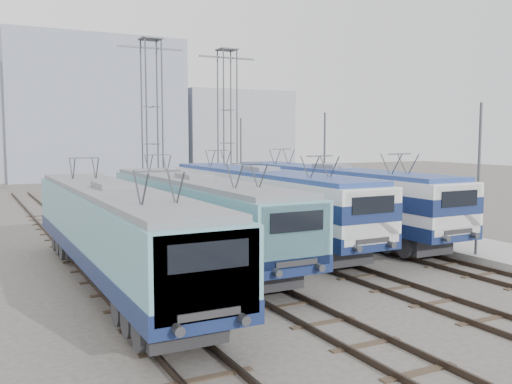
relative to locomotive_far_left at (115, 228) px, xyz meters
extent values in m
plane|color=#514C47|center=(6.75, -4.71, -2.24)|extent=(160.00, 160.00, 0.00)
cube|color=#9E9E99|center=(16.95, 3.29, -2.09)|extent=(4.00, 70.00, 0.30)
cube|color=#14214D|center=(0.00, 0.22, -0.86)|extent=(2.84, 17.97, 0.60)
cube|color=#609EAB|center=(0.00, 0.22, 0.34)|extent=(2.79, 17.97, 1.80)
cube|color=#609EAB|center=(0.00, -8.41, 0.16)|extent=(2.57, 0.70, 2.04)
cube|color=slate|center=(0.00, 0.22, 1.33)|extent=(2.57, 17.25, 0.20)
cube|color=#262628|center=(0.00, -5.77, -1.61)|extent=(2.10, 3.59, 0.67)
cube|color=#262628|center=(0.00, 6.21, -1.61)|extent=(2.10, 3.59, 0.67)
cube|color=#14214D|center=(4.50, 3.74, -0.87)|extent=(2.82, 17.84, 0.59)
cube|color=#609EAB|center=(4.50, 3.74, 0.32)|extent=(2.77, 17.84, 1.78)
cube|color=#609EAB|center=(4.50, -4.83, 0.14)|extent=(2.55, 0.69, 2.02)
cube|color=slate|center=(4.50, 3.74, 1.31)|extent=(2.55, 17.12, 0.20)
cube|color=#262628|center=(4.50, -2.20, -1.61)|extent=(2.08, 3.57, 0.67)
cube|color=#262628|center=(4.50, 9.69, -1.61)|extent=(2.08, 3.57, 0.67)
cube|color=#14214D|center=(9.00, 5.84, -0.83)|extent=(2.91, 18.40, 0.61)
cube|color=silver|center=(9.00, 5.84, 0.39)|extent=(2.86, 18.40, 1.84)
cube|color=#14214D|center=(9.00, 5.84, 0.34)|extent=(2.90, 18.42, 0.72)
cube|color=silver|center=(9.00, -3.00, 0.21)|extent=(2.63, 0.72, 2.09)
cube|color=navy|center=(9.00, 5.84, 1.42)|extent=(2.63, 17.66, 0.20)
cube|color=#262628|center=(9.00, -0.30, -1.60)|extent=(2.15, 3.68, 0.69)
cube|color=#262628|center=(9.00, 11.97, -1.60)|extent=(2.15, 3.68, 0.69)
cube|color=#14214D|center=(13.50, 5.87, -0.83)|extent=(2.93, 18.50, 0.62)
cube|color=silver|center=(13.50, 5.87, 0.41)|extent=(2.88, 18.50, 1.85)
cube|color=#14214D|center=(13.50, 5.87, 0.36)|extent=(2.92, 18.52, 0.72)
cube|color=silver|center=(13.50, -3.02, 0.22)|extent=(2.65, 0.72, 2.10)
cube|color=navy|center=(13.50, 5.87, 1.43)|extent=(2.65, 17.76, 0.21)
cube|color=#262628|center=(13.50, -0.29, -1.60)|extent=(2.16, 3.70, 0.69)
cube|color=#262628|center=(13.50, 12.04, -1.60)|extent=(2.16, 3.70, 0.69)
cylinder|color=#3F4247|center=(6.20, 16.74, 3.76)|extent=(0.10, 0.10, 12.00)
cylinder|color=#3F4247|center=(7.30, 16.74, 3.76)|extent=(0.10, 0.10, 12.00)
cylinder|color=#3F4247|center=(6.20, 17.84, 3.76)|extent=(0.10, 0.10, 12.00)
cylinder|color=#3F4247|center=(7.30, 17.84, 3.76)|extent=(0.10, 0.10, 12.00)
cube|color=#3F4247|center=(6.75, 17.29, 9.16)|extent=(4.50, 0.12, 0.12)
cylinder|color=#3F4247|center=(12.70, 18.74, 3.76)|extent=(0.10, 0.10, 12.00)
cylinder|color=#3F4247|center=(13.80, 18.74, 3.76)|extent=(0.10, 0.10, 12.00)
cylinder|color=#3F4247|center=(12.70, 19.84, 3.76)|extent=(0.10, 0.10, 12.00)
cylinder|color=#3F4247|center=(13.80, 19.84, 3.76)|extent=(0.10, 0.10, 12.00)
cube|color=#3F4247|center=(13.25, 19.29, 9.16)|extent=(4.50, 0.12, 0.12)
cylinder|color=#3F4247|center=(15.35, -2.71, 1.26)|extent=(0.12, 0.12, 7.00)
cylinder|color=#3F4247|center=(15.35, 9.29, 1.26)|extent=(0.12, 0.12, 7.00)
cylinder|color=#3F4247|center=(15.35, 21.29, 1.26)|extent=(0.12, 0.12, 7.00)
cube|color=#858DA1|center=(10.75, 57.29, 6.76)|extent=(22.00, 14.00, 18.00)
cube|color=#9197A2|center=(30.75, 57.29, 3.76)|extent=(16.00, 12.00, 12.00)
camera|label=1|loc=(-4.83, -20.40, 3.31)|focal=40.00mm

